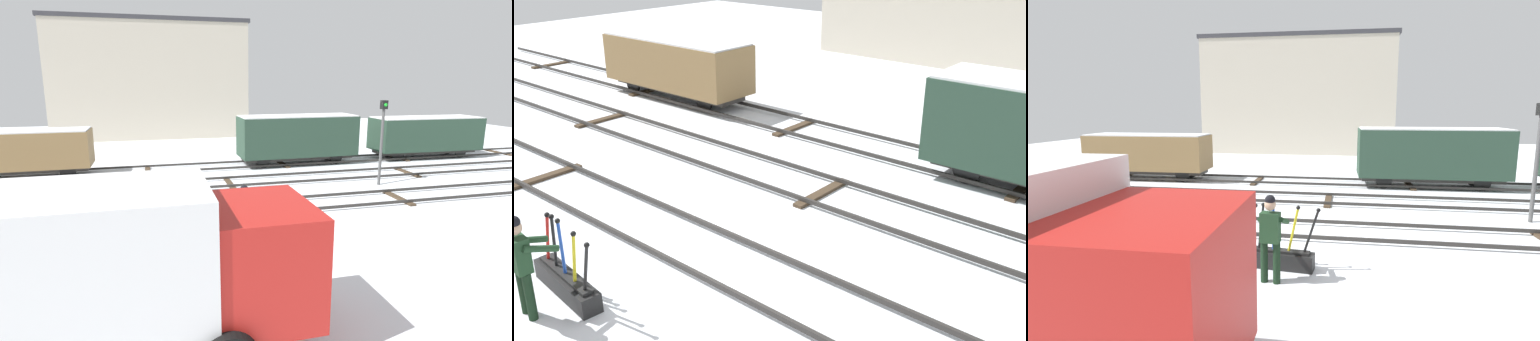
# 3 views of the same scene
# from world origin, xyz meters

# --- Properties ---
(ground_plane) EXTENTS (60.00, 60.00, 0.00)m
(ground_plane) POSITION_xyz_m (0.00, 0.00, 0.00)
(ground_plane) COLOR silver
(track_main_line) EXTENTS (44.00, 1.94, 0.18)m
(track_main_line) POSITION_xyz_m (0.00, 0.00, 0.11)
(track_main_line) COLOR #2D2B28
(track_main_line) RESTS_ON ground_plane
(track_siding_near) EXTENTS (44.00, 1.94, 0.18)m
(track_siding_near) POSITION_xyz_m (0.00, 3.72, 0.11)
(track_siding_near) COLOR #2D2B28
(track_siding_near) RESTS_ON ground_plane
(track_siding_far) EXTENTS (44.00, 1.94, 0.18)m
(track_siding_far) POSITION_xyz_m (0.00, 7.14, 0.11)
(track_siding_far) COLOR #2D2B28
(track_siding_far) RESTS_ON ground_plane
(switch_lever_frame) EXTENTS (1.94, 0.54, 1.45)m
(switch_lever_frame) POSITION_xyz_m (-0.93, -2.45, 0.25)
(switch_lever_frame) COLOR black
(switch_lever_frame) RESTS_ON ground_plane
(rail_worker) EXTENTS (0.59, 0.72, 1.80)m
(rail_worker) POSITION_xyz_m (-0.86, -3.17, 1.02)
(rail_worker) COLOR black
(rail_worker) RESTS_ON ground_plane
(freight_car_mid_siding) EXTENTS (5.93, 1.99, 2.22)m
(freight_car_mid_siding) POSITION_xyz_m (-8.98, 7.14, 1.29)
(freight_car_mid_siding) COLOR #2D2B28
(freight_car_mid_siding) RESTS_ON ground_plane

